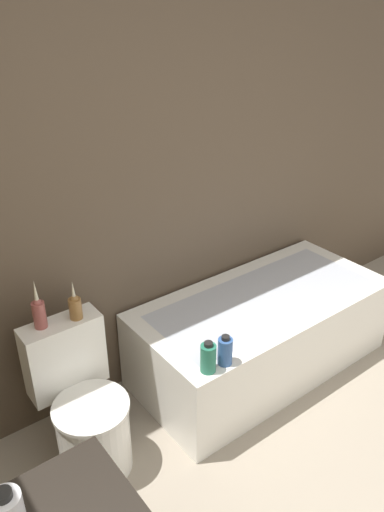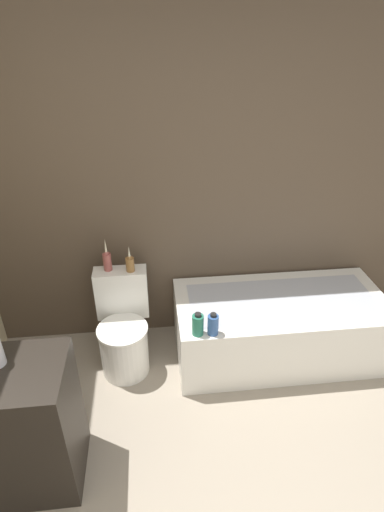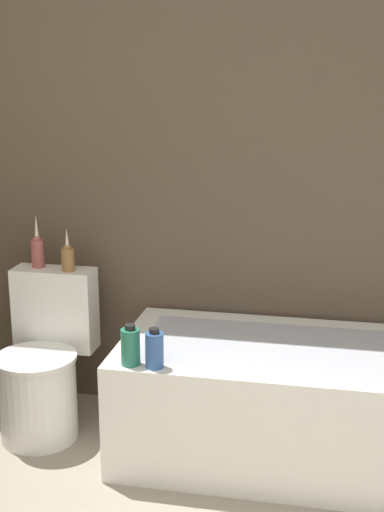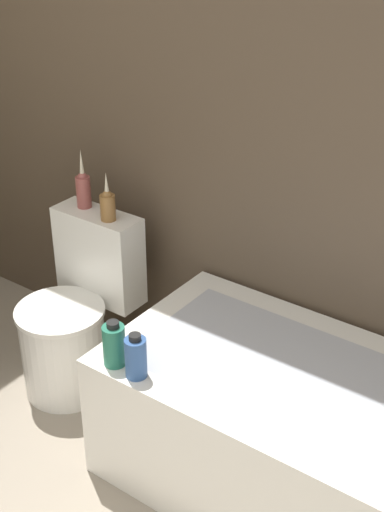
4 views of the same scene
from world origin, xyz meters
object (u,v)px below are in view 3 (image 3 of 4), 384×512
(vase_gold, at_px, (38,250))
(shampoo_bottle_tall, at_px, (130,346))
(shampoo_bottle_short, at_px, (154,349))
(toilet, at_px, (44,368))
(bathtub, at_px, (303,403))
(vase_silver, at_px, (68,257))

(vase_gold, height_order, shampoo_bottle_tall, vase_gold)
(shampoo_bottle_short, bearing_deg, toilet, 152.30)
(toilet, distance_m, shampoo_bottle_short, 0.76)
(toilet, bearing_deg, shampoo_bottle_short, -27.70)
(bathtub, bearing_deg, vase_gold, 171.08)
(toilet, xyz_separation_m, shampoo_bottle_tall, (0.52, -0.32, 0.28))
(vase_gold, relative_size, vase_silver, 1.24)
(toilet, xyz_separation_m, shampoo_bottle_short, (0.63, -0.33, 0.28))
(vase_gold, distance_m, shampoo_bottle_short, 0.91)
(bathtub, relative_size, shampoo_bottle_tall, 9.48)
(vase_silver, relative_size, shampoo_bottle_tall, 1.21)
(toilet, bearing_deg, shampoo_bottle_tall, -31.48)
(shampoo_bottle_tall, bearing_deg, vase_silver, 132.66)
(vase_silver, height_order, shampoo_bottle_short, vase_silver)
(bathtub, xyz_separation_m, shampoo_bottle_tall, (-0.68, -0.31, 0.33))
(shampoo_bottle_tall, distance_m, shampoo_bottle_short, 0.10)
(bathtub, bearing_deg, vase_silver, 171.52)
(toilet, relative_size, vase_gold, 2.92)
(bathtub, xyz_separation_m, shampoo_bottle_short, (-0.58, -0.32, 0.33))
(vase_silver, bearing_deg, shampoo_bottle_tall, -47.34)
(bathtub, bearing_deg, shampoo_bottle_short, -151.39)
(vase_silver, distance_m, shampoo_bottle_short, 0.76)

